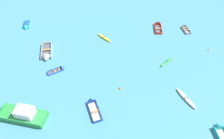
% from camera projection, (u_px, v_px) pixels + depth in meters
% --- Properties ---
extents(motor_launch_green_far_right, '(6.62, 3.15, 2.25)m').
position_uv_depth(motor_launch_green_far_right, '(19.00, 114.00, 22.31)').
color(motor_launch_green_far_right, '#288C3D').
rests_on(motor_launch_green_far_right, ground_plane).
extents(rowboat_grey_cluster_outer, '(2.33, 4.84, 1.45)m').
position_uv_depth(rowboat_grey_cluster_outer, '(46.00, 56.00, 30.19)').
color(rowboat_grey_cluster_outer, '#4C4C51').
rests_on(rowboat_grey_cluster_outer, ground_plane).
extents(rowboat_turquoise_outer_right, '(1.63, 4.29, 1.23)m').
position_uv_depth(rowboat_turquoise_outer_right, '(222.00, 134.00, 21.01)').
color(rowboat_turquoise_outer_right, beige).
rests_on(rowboat_turquoise_outer_right, ground_plane).
extents(kayak_yellow_near_right, '(2.70, 2.78, 0.32)m').
position_uv_depth(kayak_yellow_near_right, '(104.00, 38.00, 33.67)').
color(kayak_yellow_near_right, yellow).
rests_on(kayak_yellow_near_right, ground_plane).
extents(rowboat_blue_foreground_center, '(2.73, 2.03, 0.80)m').
position_uv_depth(rowboat_blue_foreground_center, '(60.00, 69.00, 28.23)').
color(rowboat_blue_foreground_center, '#4C4C51').
rests_on(rowboat_blue_foreground_center, ground_plane).
extents(rowboat_red_near_left, '(1.53, 3.87, 1.11)m').
position_uv_depth(rowboat_red_near_left, '(158.00, 26.00, 36.36)').
color(rowboat_red_near_left, '#4C4C51').
rests_on(rowboat_red_near_left, ground_plane).
extents(rowboat_deep_blue_cluster_inner, '(2.18, 3.69, 1.04)m').
position_uv_depth(rowboat_deep_blue_cluster_inner, '(92.00, 104.00, 23.79)').
color(rowboat_deep_blue_cluster_inner, beige).
rests_on(rowboat_deep_blue_cluster_inner, ground_plane).
extents(kayak_white_distant_center, '(2.07, 3.55, 0.35)m').
position_uv_depth(kayak_white_distant_center, '(186.00, 98.00, 24.43)').
color(kayak_white_distant_center, white).
rests_on(kayak_white_distant_center, ground_plane).
extents(kayak_green_near_camera, '(2.63, 2.40, 0.29)m').
position_uv_depth(kayak_green_near_camera, '(167.00, 62.00, 29.26)').
color(kayak_green_near_camera, '#288C3D').
rests_on(kayak_green_near_camera, ground_plane).
extents(rowboat_grey_outer_left, '(1.34, 2.95, 0.92)m').
position_uv_depth(rowboat_grey_outer_left, '(184.00, 28.00, 35.88)').
color(rowboat_grey_outer_left, gray).
rests_on(rowboat_grey_outer_left, ground_plane).
extents(rowboat_turquoise_far_left, '(1.56, 3.11, 1.00)m').
position_uv_depth(rowboat_turquoise_far_left, '(26.00, 26.00, 36.24)').
color(rowboat_turquoise_far_left, '#4C4C51').
rests_on(rowboat_turquoise_far_left, ground_plane).
extents(mooring_buoy_midfield, '(0.33, 0.33, 0.33)m').
position_uv_depth(mooring_buoy_midfield, '(209.00, 50.00, 31.54)').
color(mooring_buoy_midfield, orange).
rests_on(mooring_buoy_midfield, ground_plane).
extents(mooring_buoy_between_boats_left, '(0.36, 0.36, 0.36)m').
position_uv_depth(mooring_buoy_between_boats_left, '(120.00, 89.00, 25.78)').
color(mooring_buoy_between_boats_left, orange).
rests_on(mooring_buoy_between_boats_left, ground_plane).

